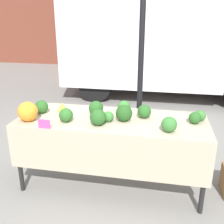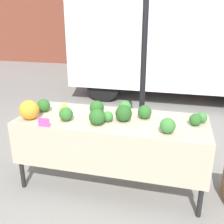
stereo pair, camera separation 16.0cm
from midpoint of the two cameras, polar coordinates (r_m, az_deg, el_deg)
ground_plane at (r=3.29m, az=1.44°, el=-14.99°), size 40.00×40.00×0.00m
tent_pole at (r=3.31m, az=8.27°, el=10.04°), size 0.07×0.07×2.66m
parked_truck at (r=6.76m, az=13.37°, el=15.25°), size 4.81×2.29×2.61m
market_table at (r=2.88m, az=1.27°, el=-3.83°), size 2.09×0.81×0.83m
orange_cauliflower at (r=2.97m, az=-16.15°, el=0.42°), size 0.21×0.21×0.21m
romanesco_head at (r=3.19m, az=-8.94°, el=1.29°), size 0.13×0.13×0.11m
broccoli_head_0 at (r=2.85m, az=-8.40°, el=-0.48°), size 0.15×0.15×0.15m
broccoli_head_1 at (r=2.81m, az=4.19°, el=-0.33°), size 0.18×0.18×0.18m
broccoli_head_2 at (r=2.59m, az=13.75°, el=-2.94°), size 0.15×0.15×0.15m
broccoli_head_3 at (r=2.92m, az=8.68°, el=-0.02°), size 0.15×0.15×0.15m
broccoli_head_4 at (r=2.81m, az=0.74°, el=-1.00°), size 0.12×0.12×0.12m
broccoli_head_5 at (r=3.18m, az=-13.28°, el=1.37°), size 0.15×0.15×0.15m
broccoli_head_6 at (r=3.06m, az=4.35°, el=1.07°), size 0.15×0.15×0.15m
broccoli_head_7 at (r=2.86m, az=19.24°, el=-1.62°), size 0.13×0.13×0.13m
broccoli_head_8 at (r=2.71m, az=-1.59°, el=-1.13°), size 0.17×0.17×0.17m
broccoli_head_9 at (r=2.96m, az=20.40°, el=-1.13°), size 0.12×0.12×0.12m
broccoli_head_10 at (r=3.00m, az=-1.82°, el=0.89°), size 0.17×0.17×0.17m
price_sign at (r=2.74m, az=-13.04°, el=-2.26°), size 0.13×0.01×0.10m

